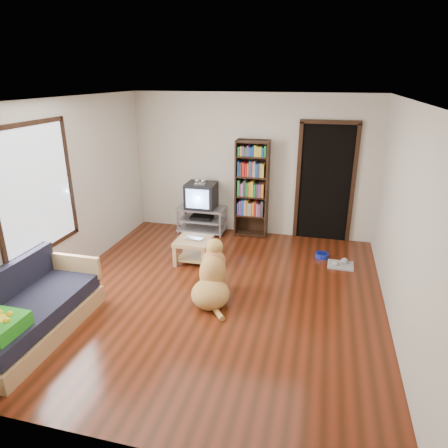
% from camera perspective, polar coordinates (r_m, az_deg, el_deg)
% --- Properties ---
extents(ground, '(5.00, 5.00, 0.00)m').
position_cam_1_polar(ground, '(5.64, -1.14, -10.12)').
color(ground, '#5F2110').
rests_on(ground, ground).
extents(ceiling, '(5.00, 5.00, 0.00)m').
position_cam_1_polar(ceiling, '(4.86, -1.36, 17.29)').
color(ceiling, white).
rests_on(ceiling, ground).
extents(wall_back, '(4.50, 0.00, 4.50)m').
position_cam_1_polar(wall_back, '(7.46, 3.91, 8.28)').
color(wall_back, beige).
rests_on(wall_back, ground).
extents(wall_front, '(4.50, 0.00, 4.50)m').
position_cam_1_polar(wall_front, '(2.98, -14.38, -12.03)').
color(wall_front, beige).
rests_on(wall_front, ground).
extents(wall_left, '(0.00, 5.00, 5.00)m').
position_cam_1_polar(wall_left, '(6.08, -22.21, 3.96)').
color(wall_left, beige).
rests_on(wall_left, ground).
extents(wall_right, '(0.00, 5.00, 5.00)m').
position_cam_1_polar(wall_right, '(5.02, 24.35, 0.38)').
color(wall_right, beige).
rests_on(wall_right, ground).
extents(laptop, '(0.33, 0.24, 0.02)m').
position_cam_1_polar(laptop, '(6.39, -4.48, -2.19)').
color(laptop, silver).
rests_on(laptop, coffee_table).
extents(dog_bowl, '(0.22, 0.22, 0.08)m').
position_cam_1_polar(dog_bowl, '(6.90, 13.79, -4.38)').
color(dog_bowl, '#16249C').
rests_on(dog_bowl, ground).
extents(grey_rag, '(0.41, 0.33, 0.03)m').
position_cam_1_polar(grey_rag, '(6.69, 16.30, -5.66)').
color(grey_rag, '#999999').
rests_on(grey_rag, ground).
extents(window, '(0.03, 1.46, 1.70)m').
position_cam_1_polar(window, '(5.64, -25.26, 4.44)').
color(window, white).
rests_on(window, wall_left).
extents(doorway, '(1.03, 0.05, 2.19)m').
position_cam_1_polar(doorway, '(7.37, 14.28, 6.10)').
color(doorway, black).
rests_on(doorway, wall_back).
extents(tv_stand, '(0.90, 0.45, 0.50)m').
position_cam_1_polar(tv_stand, '(7.72, -3.20, 0.76)').
color(tv_stand, '#99999E').
rests_on(tv_stand, ground).
extents(crt_tv, '(0.55, 0.52, 0.58)m').
position_cam_1_polar(crt_tv, '(7.59, -3.22, 4.18)').
color(crt_tv, black).
rests_on(crt_tv, tv_stand).
extents(bookshelf, '(0.60, 0.30, 1.80)m').
position_cam_1_polar(bookshelf, '(7.37, 4.02, 5.74)').
color(bookshelf, black).
rests_on(bookshelf, ground).
extents(sofa, '(0.80, 1.80, 0.80)m').
position_cam_1_polar(sofa, '(5.27, -26.05, -11.55)').
color(sofa, tan).
rests_on(sofa, ground).
extents(coffee_table, '(0.55, 0.55, 0.40)m').
position_cam_1_polar(coffee_table, '(6.47, -4.36, -3.17)').
color(coffee_table, tan).
rests_on(coffee_table, ground).
extents(dog, '(0.57, 0.97, 0.82)m').
position_cam_1_polar(dog, '(5.41, -1.70, -7.89)').
color(dog, '#BB8848').
rests_on(dog, ground).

